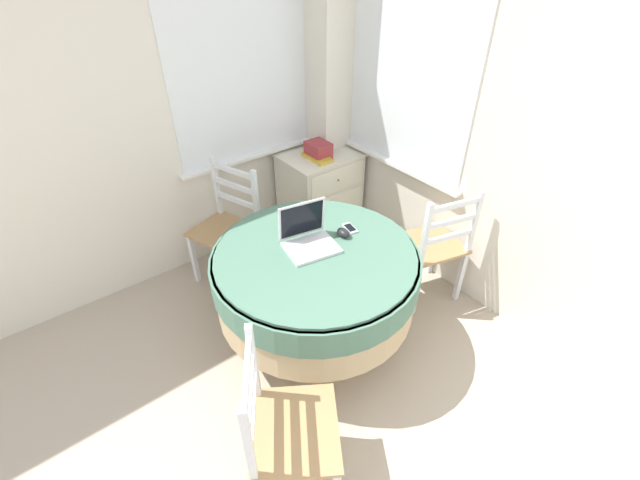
{
  "coord_description": "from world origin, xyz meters",
  "views": [
    {
      "loc": [
        -0.29,
        -0.14,
        2.22
      ],
      "look_at": [
        1.03,
        1.55,
        0.65
      ],
      "focal_mm": 24.0,
      "sensor_mm": 36.0,
      "label": 1
    }
  ],
  "objects_px": {
    "cell_phone": "(350,228)",
    "dining_chair_camera_near": "(285,429)",
    "book_on_cabinet": "(317,157)",
    "round_dining_table": "(316,275)",
    "laptop": "(308,238)",
    "computer_mouse": "(343,233)",
    "storage_box": "(318,150)",
    "dining_chair_near_right_window": "(433,247)",
    "dining_chair_near_back_window": "(228,228)",
    "corner_cabinet": "(320,193)"
  },
  "relations": [
    {
      "from": "cell_phone",
      "to": "dining_chair_camera_near",
      "type": "xyz_separation_m",
      "value": [
        -0.97,
        -0.7,
        -0.28
      ]
    },
    {
      "from": "dining_chair_camera_near",
      "to": "book_on_cabinet",
      "type": "height_order",
      "value": "dining_chair_camera_near"
    },
    {
      "from": "cell_phone",
      "to": "book_on_cabinet",
      "type": "distance_m",
      "value": 0.99
    },
    {
      "from": "round_dining_table",
      "to": "laptop",
      "type": "xyz_separation_m",
      "value": [
        0.01,
        0.08,
        0.22
      ]
    },
    {
      "from": "round_dining_table",
      "to": "computer_mouse",
      "type": "relative_size",
      "value": 12.79
    },
    {
      "from": "cell_phone",
      "to": "dining_chair_camera_near",
      "type": "distance_m",
      "value": 1.23
    },
    {
      "from": "computer_mouse",
      "to": "storage_box",
      "type": "bearing_deg",
      "value": 60.24
    },
    {
      "from": "dining_chair_near_right_window",
      "to": "computer_mouse",
      "type": "bearing_deg",
      "value": 163.89
    },
    {
      "from": "dining_chair_camera_near",
      "to": "dining_chair_near_back_window",
      "type": "bearing_deg",
      "value": 70.56
    },
    {
      "from": "laptop",
      "to": "round_dining_table",
      "type": "bearing_deg",
      "value": -96.32
    },
    {
      "from": "corner_cabinet",
      "to": "dining_chair_near_right_window",
      "type": "bearing_deg",
      "value": -86.05
    },
    {
      "from": "corner_cabinet",
      "to": "computer_mouse",
      "type": "bearing_deg",
      "value": -120.69
    },
    {
      "from": "laptop",
      "to": "book_on_cabinet",
      "type": "distance_m",
      "value": 1.13
    },
    {
      "from": "corner_cabinet",
      "to": "cell_phone",
      "type": "bearing_deg",
      "value": -117.81
    },
    {
      "from": "corner_cabinet",
      "to": "storage_box",
      "type": "distance_m",
      "value": 0.43
    },
    {
      "from": "cell_phone",
      "to": "round_dining_table",
      "type": "bearing_deg",
      "value": -169.7
    },
    {
      "from": "dining_chair_camera_near",
      "to": "storage_box",
      "type": "bearing_deg",
      "value": 48.35
    },
    {
      "from": "computer_mouse",
      "to": "storage_box",
      "type": "distance_m",
      "value": 1.09
    },
    {
      "from": "dining_chair_near_back_window",
      "to": "book_on_cabinet",
      "type": "distance_m",
      "value": 0.91
    },
    {
      "from": "dining_chair_near_back_window",
      "to": "dining_chair_camera_near",
      "type": "bearing_deg",
      "value": -109.44
    },
    {
      "from": "cell_phone",
      "to": "computer_mouse",
      "type": "bearing_deg",
      "value": -158.04
    },
    {
      "from": "book_on_cabinet",
      "to": "round_dining_table",
      "type": "bearing_deg",
      "value": -128.07
    },
    {
      "from": "computer_mouse",
      "to": "storage_box",
      "type": "height_order",
      "value": "storage_box"
    },
    {
      "from": "round_dining_table",
      "to": "computer_mouse",
      "type": "distance_m",
      "value": 0.3
    },
    {
      "from": "dining_chair_near_right_window",
      "to": "dining_chair_camera_near",
      "type": "relative_size",
      "value": 1.0
    },
    {
      "from": "dining_chair_near_right_window",
      "to": "book_on_cabinet",
      "type": "xyz_separation_m",
      "value": [
        -0.15,
        1.11,
        0.3
      ]
    },
    {
      "from": "laptop",
      "to": "dining_chair_near_right_window",
      "type": "xyz_separation_m",
      "value": [
        0.88,
        -0.25,
        -0.33
      ]
    },
    {
      "from": "computer_mouse",
      "to": "storage_box",
      "type": "relative_size",
      "value": 0.5
    },
    {
      "from": "dining_chair_near_back_window",
      "to": "storage_box",
      "type": "xyz_separation_m",
      "value": [
        0.88,
        0.06,
        0.35
      ]
    },
    {
      "from": "computer_mouse",
      "to": "cell_phone",
      "type": "relative_size",
      "value": 0.77
    },
    {
      "from": "corner_cabinet",
      "to": "book_on_cabinet",
      "type": "height_order",
      "value": "book_on_cabinet"
    },
    {
      "from": "book_on_cabinet",
      "to": "dining_chair_camera_near",
      "type": "bearing_deg",
      "value": -131.48
    },
    {
      "from": "storage_box",
      "to": "round_dining_table",
      "type": "bearing_deg",
      "value": -128.47
    },
    {
      "from": "cell_phone",
      "to": "storage_box",
      "type": "height_order",
      "value": "storage_box"
    },
    {
      "from": "round_dining_table",
      "to": "dining_chair_near_right_window",
      "type": "relative_size",
      "value": 1.34
    },
    {
      "from": "laptop",
      "to": "book_on_cabinet",
      "type": "height_order",
      "value": "laptop"
    },
    {
      "from": "dining_chair_camera_near",
      "to": "corner_cabinet",
      "type": "bearing_deg",
      "value": 48.13
    },
    {
      "from": "cell_phone",
      "to": "dining_chair_near_right_window",
      "type": "distance_m",
      "value": 0.68
    },
    {
      "from": "dining_chair_near_right_window",
      "to": "storage_box",
      "type": "xyz_separation_m",
      "value": [
        -0.12,
        1.14,
        0.35
      ]
    },
    {
      "from": "storage_box",
      "to": "book_on_cabinet",
      "type": "height_order",
      "value": "storage_box"
    },
    {
      "from": "dining_chair_near_right_window",
      "to": "corner_cabinet",
      "type": "bearing_deg",
      "value": 93.95
    },
    {
      "from": "laptop",
      "to": "corner_cabinet",
      "type": "height_order",
      "value": "laptop"
    },
    {
      "from": "corner_cabinet",
      "to": "storage_box",
      "type": "xyz_separation_m",
      "value": [
        -0.04,
        -0.03,
        0.43
      ]
    },
    {
      "from": "laptop",
      "to": "corner_cabinet",
      "type": "distance_m",
      "value": 1.29
    },
    {
      "from": "computer_mouse",
      "to": "dining_chair_camera_near",
      "type": "relative_size",
      "value": 0.1
    },
    {
      "from": "round_dining_table",
      "to": "cell_phone",
      "type": "height_order",
      "value": "cell_phone"
    },
    {
      "from": "cell_phone",
      "to": "dining_chair_near_back_window",
      "type": "relative_size",
      "value": 0.14
    },
    {
      "from": "dining_chair_camera_near",
      "to": "storage_box",
      "type": "height_order",
      "value": "dining_chair_camera_near"
    },
    {
      "from": "round_dining_table",
      "to": "dining_chair_near_back_window",
      "type": "distance_m",
      "value": 0.93
    },
    {
      "from": "laptop",
      "to": "dining_chair_near_back_window",
      "type": "bearing_deg",
      "value": 98.37
    }
  ]
}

